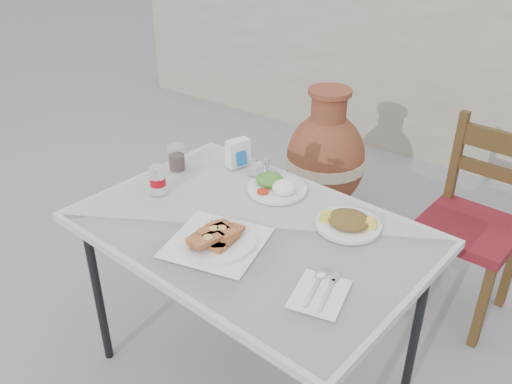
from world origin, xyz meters
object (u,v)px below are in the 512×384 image
Objects in this scene: pide_plate at (216,236)px; salad_rice_plate at (277,186)px; chair at (473,222)px; terracotta_urn at (325,161)px; cola_glass at (177,159)px; napkin_holder at (238,153)px; cafe_table at (251,238)px; soda_can at (158,180)px; condiment_caddy at (262,169)px; salad_chopped_plate at (349,222)px.

pide_plate reaches higher than salad_rice_plate.
chair is 1.00m from terracotta_urn.
cola_glass is 0.90× the size of napkin_holder.
soda_can is (-0.43, -0.03, 0.11)m from cafe_table.
pide_plate is 3.28× the size of soda_can.
chair is at bearing 54.75° from napkin_holder.
pide_plate is at bearing -83.96° from salad_rice_plate.
condiment_caddy is 0.14× the size of terracotta_urn.
salad_rice_plate is 2.21× the size of cola_glass.
pide_plate is 0.48m from salad_chopped_plate.
pide_plate is (-0.03, -0.16, 0.08)m from cafe_table.
cola_glass is at bearing -150.86° from condiment_caddy.
soda_can reaches higher than salad_chopped_plate.
chair reaches higher than napkin_holder.
soda_can is (-0.36, -0.30, 0.04)m from salad_rice_plate.
soda_can is at bearing -140.61° from salad_rice_plate.
condiment_caddy reaches higher than cafe_table.
condiment_caddy is at bearing 109.00° from pide_plate.
cola_glass reaches higher than pide_plate.
cafe_table is 1.36m from terracotta_urn.
condiment_caddy is (0.32, 0.18, -0.02)m from cola_glass.
terracotta_urn reaches higher than salad_chopped_plate.
soda_can is 0.99× the size of condiment_caddy.
cafe_table is 10.81× the size of napkin_holder.
salad_chopped_plate is 0.50m from condiment_caddy.
napkin_holder reaches higher than pide_plate.
pide_plate is at bearing -100.19° from cafe_table.
salad_chopped_plate is 1.32m from terracotta_urn.
salad_chopped_plate is at bearing -56.74° from terracotta_urn.
terracotta_urn is (0.11, 1.10, -0.42)m from cola_glass.
terracotta_urn reaches higher than pide_plate.
salad_rice_plate is (-0.04, 0.42, -0.01)m from pide_plate.
chair is (0.57, 1.12, -0.30)m from pide_plate.
pide_plate is 0.45× the size of terracotta_urn.
salad_rice_plate is 0.26× the size of chair.
condiment_caddy is (-0.13, 0.08, 0.00)m from salad_rice_plate.
chair reaches higher than soda_can.
soda_can reaches higher than terracotta_urn.
napkin_holder reaches higher than terracotta_urn.
salad_chopped_plate is 2.06× the size of soda_can.
cola_glass is 1.18m from terracotta_urn.
salad_chopped_plate is 2.04× the size of condiment_caddy.
terracotta_urn is at bearing 114.09° from napkin_holder.
cola_glass is at bearing 114.07° from soda_can.
cafe_table is at bearing -115.78° from chair.
salad_rice_plate is at bearing -127.78° from chair.
cola_glass is at bearing -117.30° from napkin_holder.
napkin_holder is 0.14× the size of terracotta_urn.
napkin_holder is at bearing 179.79° from condiment_caddy.
salad_rice_plate is 0.36m from salad_chopped_plate.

